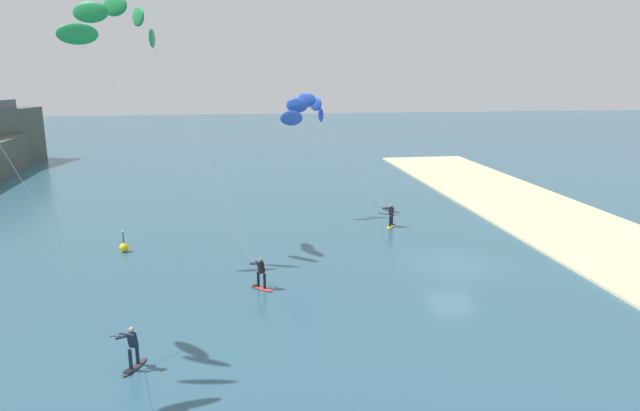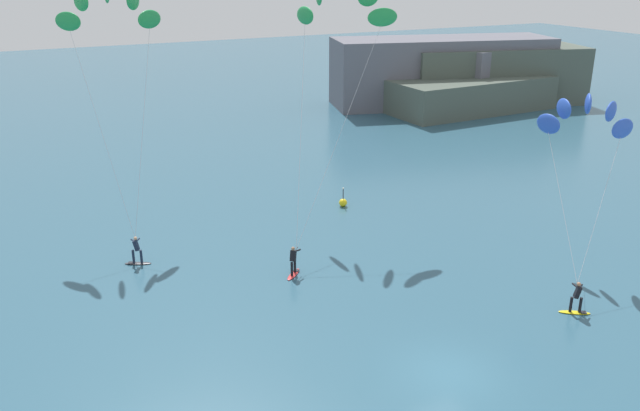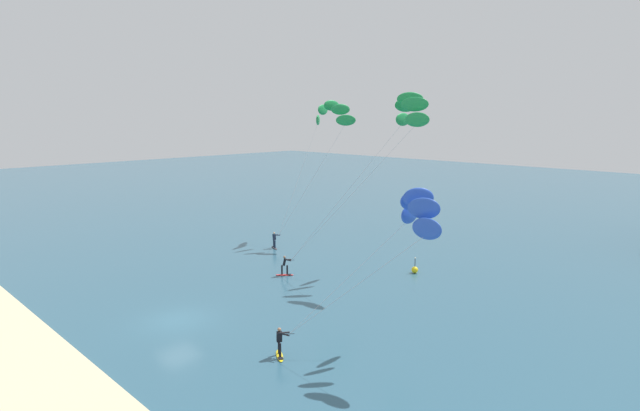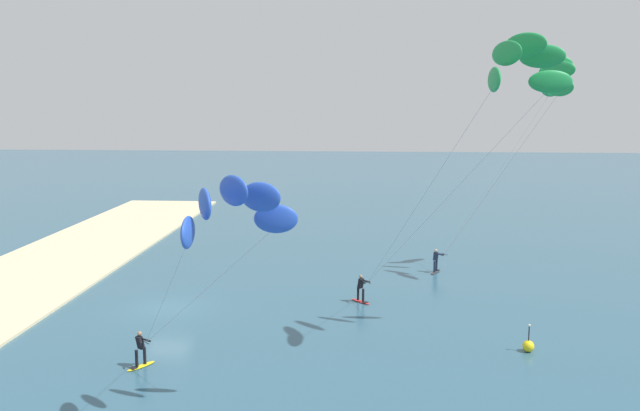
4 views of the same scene
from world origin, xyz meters
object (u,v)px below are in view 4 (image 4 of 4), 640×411
Objects in this scene: kitesurfer_far_out at (517,73)px; kitesurfer_nearshore at (229,216)px; marker_buoy at (528,346)px; kitesurfer_mid_water at (551,84)px.

kitesurfer_nearshore is at bearing -53.33° from kitesurfer_far_out.
kitesurfer_mid_water is at bearing 163.79° from marker_buoy.
kitesurfer_mid_water reaches higher than kitesurfer_nearshore.
kitesurfer_mid_water is 19.14m from marker_buoy.
kitesurfer_mid_water is 10.72× the size of marker_buoy.
kitesurfer_far_out is 10.87× the size of marker_buoy.
marker_buoy is (13.74, -4.00, -12.71)m from kitesurfer_mid_water.
kitesurfer_nearshore is at bearing -57.80° from marker_buoy.
kitesurfer_mid_water is 13.88m from kitesurfer_far_out.
kitesurfer_far_out is at bearing -129.40° from marker_buoy.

